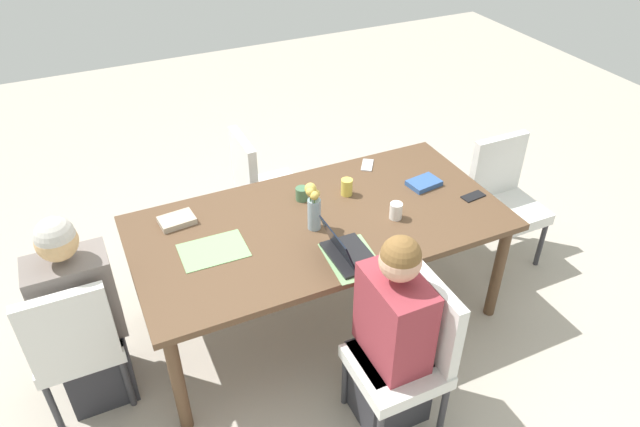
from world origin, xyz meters
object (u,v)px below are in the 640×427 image
Objects in this scene: chair_head_left_left_far at (503,195)px; coffee_mug_near_left at (302,194)px; chair_near_right_near at (261,185)px; coffee_mug_near_right at (347,187)px; book_blue_cover at (177,220)px; person_head_right_left_mid at (84,322)px; phone_silver at (367,165)px; person_far_left_near at (392,343)px; chair_far_left_near at (410,350)px; chair_head_right_left_mid at (75,339)px; coffee_mug_centre_left at (396,211)px; book_red_cover at (424,183)px; dining_table at (320,230)px; laptop_far_left_near at (347,252)px; flower_vase at (313,205)px; phone_black at (473,196)px.

chair_head_left_left_far reaches higher than coffee_mug_near_left.
chair_head_left_left_far is 1.72m from chair_near_right_near.
coffee_mug_near_right is (-0.32, 0.71, 0.31)m from chair_near_right_near.
coffee_mug_near_right is at bearing 166.51° from book_blue_cover.
person_head_right_left_mid is at bearing 34.37° from chair_near_right_near.
coffee_mug_near_right reaches higher than phone_silver.
book_blue_cover is (0.78, -1.15, 0.25)m from person_far_left_near.
chair_head_left_left_far is at bearing -145.44° from chair_far_left_near.
coffee_mug_near_left is 0.41× the size of book_blue_cover.
chair_head_right_left_mid is at bearing 35.31° from chair_near_right_near.
chair_head_left_left_far is 4.50× the size of book_blue_cover.
chair_head_left_left_far is 1.22m from coffee_mug_near_right.
person_head_right_left_mid reaches higher than coffee_mug_centre_left.
chair_far_left_near is 1.19m from book_red_cover.
coffee_mug_centre_left is (-0.41, 0.16, 0.12)m from dining_table.
chair_head_right_left_mid reaches higher than phone_silver.
coffee_mug_near_right is (-0.27, -0.18, 0.12)m from dining_table.
chair_head_left_left_far reaches higher than book_blue_cover.
person_far_left_near reaches higher than laptop_far_left_near.
person_head_right_left_mid is 1.43m from laptop_far_left_near.
chair_far_left_near is 1.12m from coffee_mug_near_right.
book_red_cover is at bearing -177.76° from person_head_right_left_mid.
person_far_left_near reaches higher than book_blue_cover.
dining_table is at bearing -142.63° from flower_vase.
phone_silver reaches higher than dining_table.
chair_head_right_left_mid is at bearing -11.04° from laptop_far_left_near.
chair_near_right_near is 6.00× the size of phone_black.
book_red_cover is (0.68, -0.02, 0.27)m from chair_head_left_left_far.
person_far_left_near reaches higher than chair_far_left_near.
chair_far_left_near is 1.64m from chair_head_left_left_far.
chair_head_left_left_far is 8.39× the size of coffee_mug_near_right.
laptop_far_left_near reaches higher than coffee_mug_centre_left.
chair_head_right_left_mid is at bearing 1.87° from flower_vase.
laptop_far_left_near is 2.98× the size of coffee_mug_near_right.
chair_near_right_near is 8.91× the size of coffee_mug_centre_left.
person_far_left_near is at bearing 11.52° from phone_silver.
coffee_mug_near_left is 0.41× the size of book_red_cover.
person_far_left_near is at bearing 150.09° from person_head_right_left_mid.
laptop_far_left_near is at bearing 4.82° from phone_black.
person_far_left_near is 0.82m from coffee_mug_centre_left.
book_blue_cover reaches higher than dining_table.
phone_black is at bearing 176.16° from person_head_right_left_mid.
chair_head_left_left_far is at bearing 167.36° from book_blue_cover.
chair_far_left_near is 3.10× the size of flower_vase.
book_red_cover is at bearing 64.32° from phone_silver.
person_head_right_left_mid is at bearing -14.49° from laptop_far_left_near.
coffee_mug_centre_left is at bearing -120.98° from person_far_left_near.
chair_head_right_left_mid is at bearing 3.69° from dining_table.
laptop_far_left_near is (-0.05, 0.32, -0.11)m from flower_vase.
coffee_mug_near_right is at bearing -6.51° from chair_head_left_left_far.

